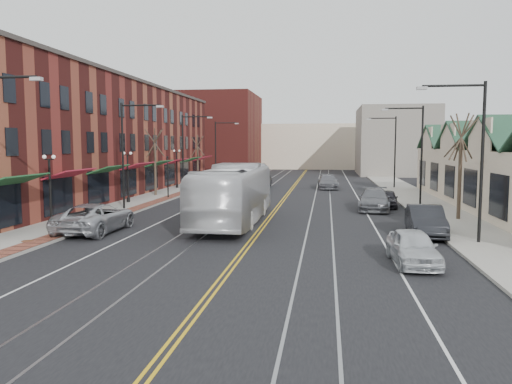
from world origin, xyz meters
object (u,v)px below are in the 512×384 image
(parked_car_a, at_px, (413,247))
(parked_car_c, at_px, (374,200))
(transit_bus, at_px, (234,194))
(parked_suv, at_px, (96,218))
(parked_car_d, at_px, (387,199))
(parked_car_b, at_px, (425,221))

(parked_car_a, xyz_separation_m, parked_car_c, (0.00, 17.45, 0.08))
(parked_car_c, bearing_deg, transit_bus, -135.48)
(parked_car_c, bearing_deg, parked_suv, -138.81)
(parked_suv, xyz_separation_m, parked_car_d, (17.98, 13.98, -0.15))
(parked_car_d, bearing_deg, parked_car_c, -114.61)
(parked_car_a, relative_size, parked_car_c, 0.77)
(parked_suv, xyz_separation_m, parked_car_a, (16.80, -5.44, -0.10))
(parked_car_c, xyz_separation_m, parked_car_d, (1.18, 1.97, -0.12))
(parked_car_b, height_order, parked_car_d, parked_car_b)
(parked_suv, distance_m, parked_car_b, 18.66)
(parked_car_c, bearing_deg, parked_car_d, 64.74)
(transit_bus, distance_m, parked_car_d, 14.43)
(parked_car_b, bearing_deg, parked_car_a, -101.36)
(parked_suv, height_order, parked_car_a, parked_suv)
(parked_car_c, relative_size, parked_car_d, 1.37)
(parked_car_a, bearing_deg, parked_car_c, 86.96)
(parked_suv, relative_size, parked_car_d, 1.48)
(parked_car_b, bearing_deg, parked_car_d, 96.09)
(parked_car_b, height_order, parked_car_c, parked_car_b)
(transit_bus, distance_m, parked_car_a, 13.69)
(transit_bus, bearing_deg, parked_car_a, 133.95)
(parked_car_a, distance_m, parked_car_b, 7.14)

